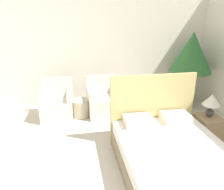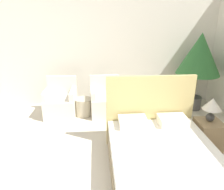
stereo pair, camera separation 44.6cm
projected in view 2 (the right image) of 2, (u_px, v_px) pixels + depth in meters
name	position (u px, v px, depth m)	size (l,w,h in m)	color
wall_back	(102.00, 49.00, 5.51)	(10.00, 0.06, 2.90)	silver
bed	(163.00, 159.00, 3.21)	(1.57, 2.02, 1.30)	#8C7A5B
armchair_near_window_left	(61.00, 104.00, 5.14)	(0.73, 0.69, 0.90)	silver
armchair_near_window_right	(106.00, 103.00, 5.21)	(0.73, 0.69, 0.90)	silver
potted_palm	(199.00, 56.00, 5.15)	(1.03, 1.03, 1.88)	#4C4C4C
nightstand	(208.00, 134.00, 3.91)	(0.42, 0.45, 0.51)	#937A56
table_lamp	(212.00, 106.00, 3.74)	(0.33, 0.33, 0.43)	#333333
side_table	(84.00, 107.00, 5.18)	(0.40, 0.40, 0.42)	#B7AD93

